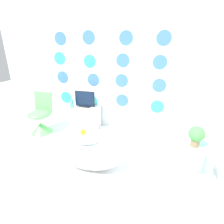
{
  "coord_description": "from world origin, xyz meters",
  "views": [
    {
      "loc": [
        1.02,
        -1.14,
        1.61
      ],
      "look_at": [
        0.41,
        1.0,
        0.75
      ],
      "focal_mm": 28.0,
      "sensor_mm": 36.0,
      "label": 1
    }
  ],
  "objects_px": {
    "bathtub": "(89,150)",
    "tv": "(85,100)",
    "chair": "(41,120)",
    "vase": "(72,104)",
    "potted_plant_left": "(196,135)"
  },
  "relations": [
    {
      "from": "tv",
      "to": "potted_plant_left",
      "type": "xyz_separation_m",
      "value": [
        1.88,
        -1.0,
        0.03
      ]
    },
    {
      "from": "bathtub",
      "to": "tv",
      "type": "distance_m",
      "value": 1.32
    },
    {
      "from": "chair",
      "to": "vase",
      "type": "distance_m",
      "value": 0.67
    },
    {
      "from": "chair",
      "to": "tv",
      "type": "bearing_deg",
      "value": 31.89
    },
    {
      "from": "vase",
      "to": "potted_plant_left",
      "type": "relative_size",
      "value": 0.71
    },
    {
      "from": "potted_plant_left",
      "to": "bathtub",
      "type": "bearing_deg",
      "value": -173.87
    },
    {
      "from": "vase",
      "to": "potted_plant_left",
      "type": "bearing_deg",
      "value": -22.65
    },
    {
      "from": "bathtub",
      "to": "potted_plant_left",
      "type": "xyz_separation_m",
      "value": [
        1.32,
        0.14,
        0.37
      ]
    },
    {
      "from": "chair",
      "to": "tv",
      "type": "height_order",
      "value": "chair"
    },
    {
      "from": "chair",
      "to": "tv",
      "type": "xyz_separation_m",
      "value": [
        0.73,
        0.46,
        0.33
      ]
    },
    {
      "from": "bathtub",
      "to": "vase",
      "type": "xyz_separation_m",
      "value": [
        -0.78,
        1.02,
        0.28
      ]
    },
    {
      "from": "chair",
      "to": "potted_plant_left",
      "type": "distance_m",
      "value": 2.7
    },
    {
      "from": "bathtub",
      "to": "potted_plant_left",
      "type": "bearing_deg",
      "value": 6.13
    },
    {
      "from": "bathtub",
      "to": "tv",
      "type": "bearing_deg",
      "value": 116.13
    },
    {
      "from": "tv",
      "to": "bathtub",
      "type": "bearing_deg",
      "value": -63.87
    }
  ]
}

